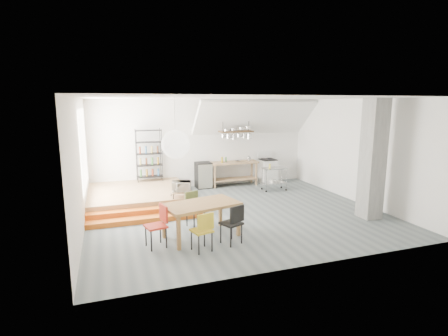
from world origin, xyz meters
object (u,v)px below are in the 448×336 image
object	(u,v)px
stove	(268,171)
dining_table	(201,207)
rolling_cart	(274,176)
mini_fridge	(203,175)

from	to	relation	value
stove	dining_table	xyz separation A→B (m)	(-3.89, -4.58, 0.24)
stove	dining_table	world-z (taller)	stove
stove	rolling_cart	world-z (taller)	stove
stove	mini_fridge	xyz separation A→B (m)	(-2.57, 0.04, -0.01)
dining_table	mini_fridge	size ratio (longest dim) A/B	1.99
rolling_cart	mini_fridge	xyz separation A→B (m)	(-2.27, 1.20, -0.06)
stove	rolling_cart	size ratio (longest dim) A/B	1.37
stove	dining_table	distance (m)	6.01
dining_table	rolling_cart	world-z (taller)	rolling_cart
dining_table	rolling_cart	size ratio (longest dim) A/B	2.19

